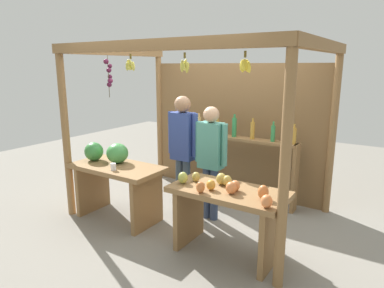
{
  "coord_description": "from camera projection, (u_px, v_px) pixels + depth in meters",
  "views": [
    {
      "loc": [
        2.42,
        -3.93,
        2.07
      ],
      "look_at": [
        0.0,
        -0.21,
        1.06
      ],
      "focal_mm": 32.05,
      "sensor_mm": 36.0,
      "label": 1
    }
  ],
  "objects": [
    {
      "name": "market_stall",
      "position": [
        217.0,
        114.0,
        5.03
      ],
      "size": [
        3.16,
        2.16,
        2.34
      ],
      "color": "olive",
      "rests_on": "ground"
    },
    {
      "name": "fruit_counter_left",
      "position": [
        115.0,
        172.0,
        4.67
      ],
      "size": [
        1.28,
        0.64,
        1.04
      ],
      "color": "olive",
      "rests_on": "ground"
    },
    {
      "name": "fruit_counter_right",
      "position": [
        227.0,
        205.0,
        3.75
      ],
      "size": [
        1.28,
        0.64,
        0.91
      ],
      "color": "olive",
      "rests_on": "ground"
    },
    {
      "name": "vendor_man",
      "position": [
        183.0,
        144.0,
        4.78
      ],
      "size": [
        0.48,
        0.23,
        1.67
      ],
      "rotation": [
        0.0,
        0.0,
        0.07
      ],
      "color": "#394858",
      "rests_on": "ground"
    },
    {
      "name": "vendor_woman",
      "position": [
        211.0,
        153.0,
        4.56
      ],
      "size": [
        0.48,
        0.21,
        1.56
      ],
      "rotation": [
        0.0,
        0.0,
        -0.06
      ],
      "color": "#334262",
      "rests_on": "ground"
    },
    {
      "name": "ground_plane",
      "position": [
        200.0,
        212.0,
        4.96
      ],
      "size": [
        12.0,
        12.0,
        0.0
      ],
      "primitive_type": "plane",
      "color": "gray",
      "rests_on": "ground"
    },
    {
      "name": "bottle_shelf_unit",
      "position": [
        233.0,
        149.0,
        5.34
      ],
      "size": [
        2.02,
        0.22,
        1.35
      ],
      "color": "olive",
      "rests_on": "ground"
    }
  ]
}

